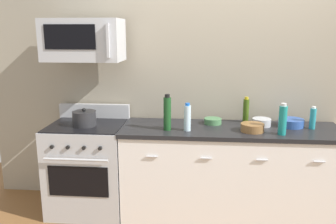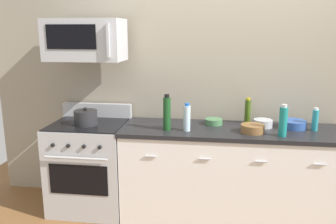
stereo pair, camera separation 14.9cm
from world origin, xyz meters
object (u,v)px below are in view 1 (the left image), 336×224
at_px(bowl_wooden_salad, 252,127).
at_px(stockpot, 84,118).
at_px(range_oven, 89,167).
at_px(microwave, 83,40).
at_px(bowl_blue_mixing, 291,122).
at_px(bottle_dish_soap, 313,118).
at_px(bottle_water_clear, 187,118).
at_px(bowl_green_glaze, 213,121).
at_px(bottle_wine_green, 167,113).
at_px(bottle_olive_oil, 246,110).
at_px(bowl_steel_prep, 262,122).
at_px(bottle_sparkling_teal, 283,120).

bearing_deg(bowl_wooden_salad, stockpot, 178.26).
xyz_separation_m(range_oven, bowl_wooden_salad, (1.62, -0.10, 0.49)).
relative_size(microwave, bowl_blue_mixing, 3.04).
bearing_deg(bottle_dish_soap, microwave, 179.84).
bearing_deg(bottle_water_clear, bowl_green_glaze, 47.71).
relative_size(range_oven, bottle_wine_green, 3.11).
bearing_deg(bottle_olive_oil, stockpot, -169.82).
distance_m(bottle_water_clear, bottle_dish_soap, 1.20).
bearing_deg(bowl_steel_prep, bottle_water_clear, -162.18).
height_order(range_oven, bottle_wine_green, bottle_wine_green).
relative_size(range_oven, bottle_olive_oil, 4.06).
relative_size(bottle_wine_green, bottle_dish_soap, 1.57).
height_order(microwave, bowl_wooden_salad, microwave).
distance_m(bottle_dish_soap, bottle_sparkling_teal, 0.40).
xyz_separation_m(bottle_dish_soap, stockpot, (-2.20, -0.09, -0.03)).
distance_m(bottle_wine_green, stockpot, 0.83).
height_order(bottle_sparkling_teal, bowl_steel_prep, bottle_sparkling_teal).
xyz_separation_m(bowl_steel_prep, stockpot, (-1.74, -0.16, 0.04)).
xyz_separation_m(microwave, bottle_sparkling_teal, (1.87, -0.23, -0.69)).
bearing_deg(bowl_wooden_salad, bowl_green_glaze, 145.56).
relative_size(bottle_olive_oil, bottle_water_clear, 1.00).
height_order(bottle_olive_oil, bowl_green_glaze, bottle_olive_oil).
xyz_separation_m(bottle_wine_green, bottle_sparkling_teal, (1.05, -0.06, -0.03)).
xyz_separation_m(bottle_dish_soap, bowl_blue_mixing, (-0.18, 0.07, -0.06)).
relative_size(bottle_water_clear, stockpot, 1.15).
relative_size(bottle_sparkling_teal, bowl_wooden_salad, 1.33).
height_order(bowl_steel_prep, bowl_blue_mixing, same).
height_order(range_oven, stockpot, stockpot).
distance_m(bowl_green_glaze, bowl_blue_mixing, 0.76).
bearing_deg(bowl_steel_prep, bottle_dish_soap, -7.75).
height_order(bottle_dish_soap, bottle_sparkling_teal, bottle_sparkling_teal).
bearing_deg(bowl_steel_prep, bowl_wooden_salad, -120.18).
height_order(bottle_water_clear, stockpot, bottle_water_clear).
bearing_deg(bottle_water_clear, bowl_steel_prep, 17.82).
xyz_separation_m(bottle_sparkling_teal, stockpot, (-1.87, 0.13, -0.06)).
height_order(bowl_steel_prep, bowl_green_glaze, bowl_steel_prep).
distance_m(microwave, bowl_green_glaze, 1.50).
bearing_deg(range_oven, microwave, 89.71).
relative_size(bowl_blue_mixing, stockpot, 1.07).
relative_size(bottle_dish_soap, stockpot, 0.95).
distance_m(microwave, bowl_wooden_salad, 1.81).
relative_size(microwave, bottle_dish_soap, 3.40).
bearing_deg(range_oven, bottle_dish_soap, 1.00).
xyz_separation_m(bottle_wine_green, bottle_water_clear, (0.19, -0.01, -0.04)).
distance_m(bottle_sparkling_teal, bowl_blue_mixing, 0.34).
bearing_deg(bottle_sparkling_teal, bottle_water_clear, 176.49).
relative_size(bowl_green_glaze, bowl_blue_mixing, 0.71).
bearing_deg(bowl_green_glaze, bottle_dish_soap, -6.30).
distance_m(bottle_olive_oil, bottle_dish_soap, 0.64).
distance_m(microwave, bowl_blue_mixing, 2.17).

